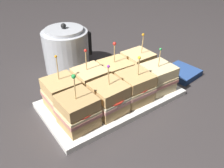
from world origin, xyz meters
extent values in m
plane|color=#383333|center=(0.00, 0.00, 0.00)|extent=(6.00, 6.00, 0.00)
cube|color=white|center=(0.00, 0.00, 0.01)|extent=(0.46, 0.25, 0.01)
cube|color=white|center=(0.00, 0.00, 0.01)|extent=(0.46, 0.25, 0.01)
cube|color=tan|center=(-0.16, -0.05, 0.04)|extent=(0.10, 0.10, 0.04)
cube|color=#B26B60|center=(-0.16, -0.05, 0.06)|extent=(0.10, 0.10, 0.01)
cube|color=beige|center=(-0.16, -0.05, 0.07)|extent=(0.10, 0.10, 0.01)
cylinder|color=red|center=(-0.16, -0.07, 0.08)|extent=(0.07, 0.07, 0.00)
cube|color=tan|center=(-0.16, -0.05, 0.10)|extent=(0.10, 0.10, 0.04)
cylinder|color=tan|center=(-0.16, -0.06, 0.14)|extent=(0.00, 0.01, 0.08)
sphere|color=green|center=(-0.16, -0.06, 0.18)|extent=(0.01, 0.01, 0.01)
cube|color=tan|center=(-0.05, -0.05, 0.04)|extent=(0.10, 0.10, 0.04)
cube|color=tan|center=(-0.05, -0.05, 0.06)|extent=(0.10, 0.10, 0.01)
cube|color=beige|center=(-0.05, -0.05, 0.07)|extent=(0.10, 0.10, 0.01)
cylinder|color=red|center=(-0.05, -0.07, 0.08)|extent=(0.07, 0.07, 0.00)
cube|color=tan|center=(-0.05, -0.05, 0.10)|extent=(0.10, 0.10, 0.04)
cylinder|color=tan|center=(-0.05, -0.05, 0.14)|extent=(0.00, 0.01, 0.07)
sphere|color=purple|center=(-0.05, -0.05, 0.17)|extent=(0.01, 0.01, 0.01)
cube|color=tan|center=(0.05, -0.05, 0.04)|extent=(0.10, 0.10, 0.04)
cube|color=tan|center=(0.05, -0.05, 0.06)|extent=(0.10, 0.10, 0.01)
cube|color=beige|center=(0.05, -0.05, 0.07)|extent=(0.10, 0.10, 0.01)
cylinder|color=red|center=(0.05, -0.07, 0.08)|extent=(0.07, 0.07, 0.00)
cube|color=tan|center=(0.05, -0.05, 0.10)|extent=(0.10, 0.10, 0.04)
cylinder|color=tan|center=(0.05, -0.06, 0.14)|extent=(0.00, 0.00, 0.07)
sphere|color=yellow|center=(0.05, -0.06, 0.17)|extent=(0.01, 0.01, 0.01)
cube|color=beige|center=(0.16, -0.05, 0.04)|extent=(0.10, 0.10, 0.04)
cube|color=#B26B60|center=(0.16, -0.05, 0.06)|extent=(0.11, 0.11, 0.01)
cube|color=beige|center=(0.16, -0.05, 0.07)|extent=(0.10, 0.10, 0.01)
cube|color=beige|center=(0.16, -0.05, 0.09)|extent=(0.10, 0.10, 0.04)
cylinder|color=tan|center=(0.15, -0.06, 0.14)|extent=(0.00, 0.01, 0.07)
sphere|color=green|center=(0.15, -0.06, 0.17)|extent=(0.01, 0.01, 0.01)
cube|color=tan|center=(-0.15, 0.05, 0.04)|extent=(0.10, 0.10, 0.04)
cube|color=tan|center=(-0.15, 0.05, 0.06)|extent=(0.10, 0.10, 0.01)
cube|color=beige|center=(-0.15, 0.05, 0.07)|extent=(0.10, 0.10, 0.01)
cylinder|color=red|center=(-0.15, 0.03, 0.08)|extent=(0.06, 0.06, 0.00)
cube|color=tan|center=(-0.15, 0.05, 0.10)|extent=(0.10, 0.10, 0.04)
cylinder|color=tan|center=(-0.15, 0.06, 0.15)|extent=(0.00, 0.01, 0.09)
sphere|color=orange|center=(-0.15, 0.06, 0.19)|extent=(0.01, 0.01, 0.01)
cube|color=#DBB77A|center=(-0.05, 0.05, 0.04)|extent=(0.10, 0.10, 0.04)
cube|color=tan|center=(-0.05, 0.05, 0.06)|extent=(0.10, 0.10, 0.01)
cube|color=beige|center=(-0.05, 0.05, 0.07)|extent=(0.10, 0.10, 0.01)
cylinder|color=red|center=(-0.05, 0.04, 0.08)|extent=(0.06, 0.06, 0.00)
cube|color=#E8C281|center=(-0.05, 0.05, 0.10)|extent=(0.10, 0.10, 0.04)
cylinder|color=tan|center=(-0.06, 0.06, 0.14)|extent=(0.00, 0.00, 0.08)
sphere|color=red|center=(-0.06, 0.06, 0.18)|extent=(0.01, 0.01, 0.01)
cube|color=tan|center=(0.05, 0.05, 0.04)|extent=(0.10, 0.10, 0.04)
cube|color=#B26B60|center=(0.05, 0.05, 0.06)|extent=(0.10, 0.10, 0.01)
cube|color=beige|center=(0.05, 0.05, 0.07)|extent=(0.10, 0.10, 0.01)
cube|color=#E0B771|center=(0.05, 0.05, 0.09)|extent=(0.10, 0.10, 0.04)
cylinder|color=tan|center=(0.05, 0.06, 0.14)|extent=(0.00, 0.00, 0.08)
sphere|color=red|center=(0.05, 0.06, 0.18)|extent=(0.01, 0.01, 0.01)
cube|color=#DBB77A|center=(0.16, 0.05, 0.04)|extent=(0.10, 0.10, 0.04)
cube|color=tan|center=(0.16, 0.05, 0.06)|extent=(0.10, 0.10, 0.01)
cube|color=beige|center=(0.16, 0.05, 0.07)|extent=(0.10, 0.10, 0.01)
cylinder|color=red|center=(0.16, 0.04, 0.08)|extent=(0.06, 0.06, 0.00)
cube|color=#E8C281|center=(0.16, 0.05, 0.10)|extent=(0.10, 0.10, 0.04)
cylinder|color=tan|center=(0.17, 0.05, 0.14)|extent=(0.00, 0.01, 0.08)
sphere|color=orange|center=(0.17, 0.05, 0.18)|extent=(0.01, 0.01, 0.01)
cylinder|color=#B7BABF|center=(-0.02, 0.28, 0.08)|extent=(0.18, 0.18, 0.16)
cylinder|color=#B7BABF|center=(-0.02, 0.28, 0.17)|extent=(0.15, 0.15, 0.01)
sphere|color=black|center=(-0.02, 0.28, 0.19)|extent=(0.02, 0.02, 0.02)
cube|color=black|center=(0.08, 0.28, 0.09)|extent=(0.02, 0.02, 0.10)
cube|color=navy|center=(0.32, -0.02, 0.01)|extent=(0.13, 0.13, 0.02)
camera|label=1|loc=(-0.37, -0.52, 0.49)|focal=38.00mm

